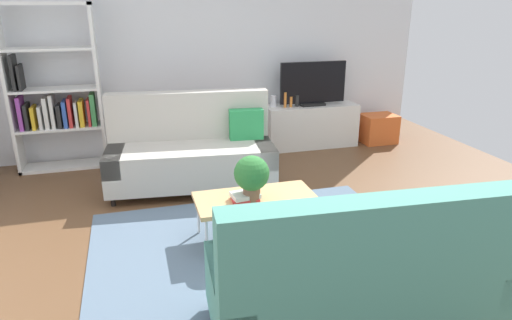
{
  "coord_description": "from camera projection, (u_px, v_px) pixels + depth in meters",
  "views": [
    {
      "loc": [
        -1.11,
        -3.67,
        2.11
      ],
      "look_at": [
        0.01,
        0.29,
        0.65
      ],
      "focal_mm": 31.63,
      "sensor_mm": 36.0,
      "label": 1
    }
  ],
  "objects": [
    {
      "name": "coffee_table",
      "position": [
        256.0,
        200.0,
        4.11
      ],
      "size": [
        1.1,
        0.56,
        0.42
      ],
      "color": "tan",
      "rests_on": "ground_plane"
    },
    {
      "name": "table_book_0",
      "position": [
        245.0,
        199.0,
        4.03
      ],
      "size": [
        0.25,
        0.2,
        0.03
      ],
      "primitive_type": "cube",
      "rotation": [
        0.0,
        0.0,
        -0.08
      ],
      "color": "red",
      "rests_on": "coffee_table"
    },
    {
      "name": "couch_green",
      "position": [
        358.0,
        277.0,
        2.87
      ],
      "size": [
        1.95,
        0.97,
        1.1
      ],
      "rotation": [
        0.0,
        0.0,
        -0.07
      ],
      "color": "teal",
      "rests_on": "ground_plane"
    },
    {
      "name": "tv_console",
      "position": [
        311.0,
        126.0,
        6.82
      ],
      "size": [
        1.4,
        0.44,
        0.64
      ],
      "primitive_type": "cube",
      "color": "silver",
      "rests_on": "ground_plane"
    },
    {
      "name": "table_book_1",
      "position": [
        245.0,
        195.0,
        4.01
      ],
      "size": [
        0.26,
        0.21,
        0.04
      ],
      "primitive_type": "cube",
      "rotation": [
        0.0,
        0.0,
        0.14
      ],
      "color": "silver",
      "rests_on": "table_book_0"
    },
    {
      "name": "tv",
      "position": [
        313.0,
        84.0,
        6.59
      ],
      "size": [
        1.0,
        0.2,
        0.64
      ],
      "color": "black",
      "rests_on": "tv_console"
    },
    {
      "name": "bottle_2",
      "position": [
        297.0,
        101.0,
        6.58
      ],
      "size": [
        0.06,
        0.06,
        0.17
      ],
      "primitive_type": "cylinder",
      "color": "#262626",
      "rests_on": "tv_console"
    },
    {
      "name": "bottle_0",
      "position": [
        285.0,
        100.0,
        6.53
      ],
      "size": [
        0.04,
        0.04,
        0.22
      ],
      "primitive_type": "cylinder",
      "color": "orange",
      "rests_on": "tv_console"
    },
    {
      "name": "couch_beige",
      "position": [
        192.0,
        151.0,
        5.28
      ],
      "size": [
        1.98,
        1.03,
        1.1
      ],
      "rotation": [
        0.0,
        0.0,
        3.04
      ],
      "color": "#B2ADA3",
      "rests_on": "ground_plane"
    },
    {
      "name": "wall_far",
      "position": [
        208.0,
        50.0,
        6.37
      ],
      "size": [
        6.4,
        0.12,
        2.9
      ],
      "primitive_type": "cube",
      "color": "silver",
      "rests_on": "ground_plane"
    },
    {
      "name": "bookshelf",
      "position": [
        55.0,
        96.0,
        5.72
      ],
      "size": [
        1.1,
        0.36,
        2.1
      ],
      "color": "white",
      "rests_on": "ground_plane"
    },
    {
      "name": "area_rug",
      "position": [
        257.0,
        249.0,
        4.04
      ],
      "size": [
        2.9,
        2.2,
        0.01
      ],
      "primitive_type": "cube",
      "color": "slate",
      "rests_on": "ground_plane"
    },
    {
      "name": "potted_plant",
      "position": [
        252.0,
        175.0,
        3.94
      ],
      "size": [
        0.31,
        0.31,
        0.42
      ],
      "color": "brown",
      "rests_on": "coffee_table"
    },
    {
      "name": "bottle_1",
      "position": [
        291.0,
        102.0,
        6.56
      ],
      "size": [
        0.04,
        0.04,
        0.15
      ],
      "primitive_type": "cylinder",
      "color": "orange",
      "rests_on": "tv_console"
    },
    {
      "name": "storage_trunk",
      "position": [
        378.0,
        129.0,
        7.04
      ],
      "size": [
        0.52,
        0.4,
        0.44
      ],
      "primitive_type": "cube",
      "color": "orange",
      "rests_on": "ground_plane"
    },
    {
      "name": "ground_plane",
      "position": [
        264.0,
        234.0,
        4.31
      ],
      "size": [
        7.68,
        7.68,
        0.0
      ],
      "primitive_type": "plane",
      "color": "brown"
    },
    {
      "name": "vase_0",
      "position": [
        274.0,
        101.0,
        6.58
      ],
      "size": [
        0.09,
        0.09,
        0.17
      ],
      "primitive_type": "cylinder",
      "color": "silver",
      "rests_on": "tv_console"
    }
  ]
}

